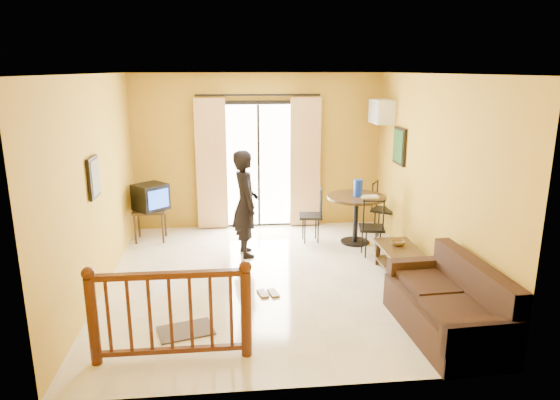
{
  "coord_description": "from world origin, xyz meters",
  "views": [
    {
      "loc": [
        -0.53,
        -6.48,
        2.86
      ],
      "look_at": [
        0.16,
        0.2,
        1.09
      ],
      "focal_mm": 32.0,
      "sensor_mm": 36.0,
      "label": 1
    }
  ],
  "objects": [
    {
      "name": "room_shell",
      "position": [
        0.0,
        0.0,
        1.7
      ],
      "size": [
        5.0,
        5.0,
        5.0
      ],
      "color": "white",
      "rests_on": "ground"
    },
    {
      "name": "television",
      "position": [
        -1.87,
        1.85,
        0.77
      ],
      "size": [
        0.66,
        0.66,
        0.44
      ],
      "rotation": [
        0.0,
        0.0,
        0.75
      ],
      "color": "black",
      "rests_on": "tv_table"
    },
    {
      "name": "dining_chairs",
      "position": [
        1.54,
        1.34,
        0.0
      ],
      "size": [
        1.84,
        1.5,
        0.95
      ],
      "color": "black",
      "rests_on": "ground"
    },
    {
      "name": "sofa",
      "position": [
        1.85,
        -1.7,
        0.31
      ],
      "size": [
        0.9,
        1.79,
        0.84
      ],
      "rotation": [
        0.0,
        0.0,
        0.06
      ],
      "color": "black",
      "rests_on": "ground"
    },
    {
      "name": "air_conditioner",
      "position": [
        2.09,
        1.95,
        2.15
      ],
      "size": [
        0.31,
        0.6,
        0.4
      ],
      "color": "white",
      "rests_on": "room_shell"
    },
    {
      "name": "tv_table",
      "position": [
        -1.9,
        1.85,
        0.47
      ],
      "size": [
        0.55,
        0.45,
        0.55
      ],
      "color": "black",
      "rests_on": "ground"
    },
    {
      "name": "stair_balustrade",
      "position": [
        -1.15,
        -1.9,
        0.56
      ],
      "size": [
        1.63,
        0.13,
        1.04
      ],
      "color": "#471E0F",
      "rests_on": "ground"
    },
    {
      "name": "serving_tray",
      "position": [
        1.75,
        1.27,
        0.83
      ],
      "size": [
        0.29,
        0.19,
        0.02
      ],
      "primitive_type": "cube",
      "rotation": [
        0.0,
        0.0,
        -0.05
      ],
      "color": "white",
      "rests_on": "dining_table"
    },
    {
      "name": "standing_person",
      "position": [
        -0.3,
        0.99,
        0.84
      ],
      "size": [
        0.51,
        0.67,
        1.67
      ],
      "primitive_type": "imported",
      "rotation": [
        0.0,
        0.0,
        1.76
      ],
      "color": "black",
      "rests_on": "ground"
    },
    {
      "name": "botanical_print",
      "position": [
        2.22,
        1.3,
        1.65
      ],
      "size": [
        0.05,
        0.5,
        0.6
      ],
      "color": "black",
      "rests_on": "room_shell"
    },
    {
      "name": "sandals",
      "position": [
        -0.07,
        -0.5,
        0.01
      ],
      "size": [
        0.3,
        0.27,
        0.03
      ],
      "color": "brown",
      "rests_on": "ground"
    },
    {
      "name": "doormat",
      "position": [
        -1.06,
        -1.35,
        0.01
      ],
      "size": [
        0.69,
        0.55,
        0.02
      ],
      "primitive_type": "cube",
      "rotation": [
        0.0,
        0.0,
        0.28
      ],
      "color": "#4F463F",
      "rests_on": "ground"
    },
    {
      "name": "bowl",
      "position": [
        1.85,
        0.07,
        0.44
      ],
      "size": [
        0.21,
        0.21,
        0.06
      ],
      "primitive_type": "imported",
      "rotation": [
        0.0,
        0.0,
        -0.01
      ],
      "color": "brown",
      "rests_on": "coffee_table"
    },
    {
      "name": "balcony_door",
      "position": [
        0.0,
        2.43,
        1.19
      ],
      "size": [
        2.25,
        0.14,
        2.46
      ],
      "color": "black",
      "rests_on": "ground"
    },
    {
      "name": "ground",
      "position": [
        0.0,
        0.0,
        0.0
      ],
      "size": [
        5.0,
        5.0,
        0.0
      ],
      "primitive_type": "plane",
      "color": "beige",
      "rests_on": "ground"
    },
    {
      "name": "dining_table",
      "position": [
        1.56,
        1.37,
        0.65
      ],
      "size": [
        0.98,
        0.98,
        0.82
      ],
      "color": "black",
      "rests_on": "ground"
    },
    {
      "name": "picture_left",
      "position": [
        -2.22,
        -0.2,
        1.55
      ],
      "size": [
        0.05,
        0.42,
        0.52
      ],
      "color": "black",
      "rests_on": "room_shell"
    },
    {
      "name": "coffee_table",
      "position": [
        1.85,
        -0.04,
        0.27
      ],
      "size": [
        0.51,
        0.92,
        0.41
      ],
      "color": "black",
      "rests_on": "ground"
    },
    {
      "name": "water_jug",
      "position": [
        1.58,
        1.34,
        0.96
      ],
      "size": [
        0.15,
        0.15,
        0.28
      ],
      "primitive_type": "cylinder",
      "color": "#1230B1",
      "rests_on": "dining_table"
    }
  ]
}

